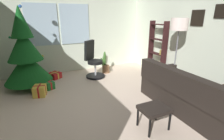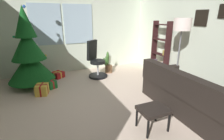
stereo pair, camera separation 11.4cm
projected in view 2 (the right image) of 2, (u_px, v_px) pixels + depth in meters
ground_plane at (109, 114)px, 3.24m from camera, size 4.83×5.68×0.10m
wall_back_with_windows at (74, 28)px, 5.32m from camera, size 4.83×0.12×2.76m
wall_right_with_frames at (210, 34)px, 3.72m from camera, size 0.12×5.68×2.76m
couch at (198, 98)px, 3.15m from camera, size 1.53×2.07×0.84m
footstool at (153, 111)px, 2.64m from camera, size 0.45×0.38×0.38m
holiday_tree at (29, 55)px, 4.21m from camera, size 1.15×1.15×2.48m
gift_box_red at (58, 75)px, 4.99m from camera, size 0.40×0.40×0.18m
gift_box_green at (51, 84)px, 4.29m from camera, size 0.30×0.36×0.20m
gift_box_gold at (42, 90)px, 3.91m from camera, size 0.33×0.35×0.25m
office_chair at (96, 63)px, 4.97m from camera, size 0.59×0.60×1.10m
bookshelf at (160, 53)px, 4.97m from camera, size 0.18×0.64×1.63m
floor_lamp at (182, 29)px, 3.80m from camera, size 0.38×0.38×1.73m
potted_plant at (108, 65)px, 5.41m from camera, size 0.32×0.33×0.67m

